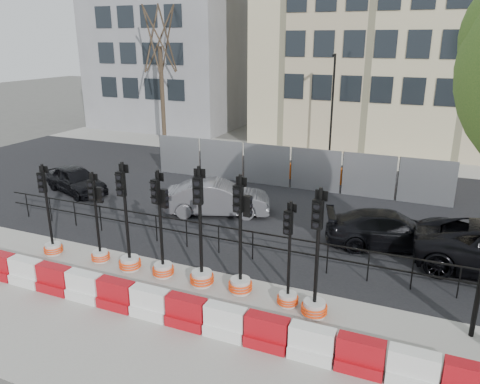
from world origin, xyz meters
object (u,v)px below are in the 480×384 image
at_px(traffic_signal_a, 51,237).
at_px(car_a, 76,180).
at_px(car_c, 390,230).
at_px(traffic_signal_d, 162,252).
at_px(traffic_signal_h, 315,291).

distance_m(traffic_signal_a, car_a, 6.65).
height_order(car_a, car_c, car_c).
distance_m(traffic_signal_a, car_c, 11.24).
bearing_deg(traffic_signal_a, traffic_signal_d, -11.87).
distance_m(car_a, car_c, 13.91).
relative_size(traffic_signal_a, traffic_signal_h, 0.89).
relative_size(traffic_signal_d, car_a, 0.84).
height_order(traffic_signal_d, traffic_signal_h, traffic_signal_h).
height_order(traffic_signal_h, car_a, traffic_signal_h).
bearing_deg(traffic_signal_a, traffic_signal_h, -14.73).
xyz_separation_m(traffic_signal_h, car_c, (1.26, 5.13, -0.09)).
xyz_separation_m(traffic_signal_d, car_a, (-7.97, 5.30, -0.17)).
bearing_deg(car_a, traffic_signal_h, -93.77).
xyz_separation_m(car_a, car_c, (13.90, -0.46, 0.00)).
relative_size(traffic_signal_h, car_c, 0.75).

